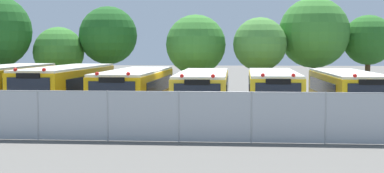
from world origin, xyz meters
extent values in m
plane|color=#595651|center=(0.00, 0.00, 0.00)|extent=(160.00, 160.00, 0.00)
cube|color=#EAA80C|center=(-8.90, 0.10, 1.45)|extent=(2.46, 9.20, 2.19)
cube|color=white|center=(-8.90, 0.10, 2.60)|extent=(2.41, 9.02, 0.12)
cube|color=black|center=(-7.70, 0.38, 1.80)|extent=(0.12, 7.16, 0.79)
cube|color=black|center=(-8.90, 0.10, 1.01)|extent=(2.49, 9.29, 0.10)
cylinder|color=black|center=(-7.90, -3.10, 0.50)|extent=(0.29, 1.00, 1.00)
cylinder|color=black|center=(-7.83, 2.87, 0.50)|extent=(0.29, 1.00, 1.00)
cylinder|color=black|center=(-9.91, 2.89, 0.50)|extent=(0.29, 1.00, 1.00)
cube|color=#EAA80C|center=(-5.47, -0.16, 1.43)|extent=(2.67, 10.54, 2.17)
cube|color=white|center=(-5.47, -0.16, 2.58)|extent=(2.62, 10.33, 0.12)
cube|color=black|center=(-5.62, -5.47, 0.53)|extent=(2.43, 0.23, 0.36)
cube|color=black|center=(-5.61, -5.42, 1.82)|extent=(1.95, 0.12, 1.04)
cube|color=black|center=(-4.25, 0.10, 1.78)|extent=(0.27, 8.17, 0.78)
cube|color=black|center=(-6.66, 0.17, 1.78)|extent=(0.27, 8.17, 0.78)
cube|color=black|center=(-5.47, -0.16, 1.00)|extent=(2.70, 10.65, 0.10)
sphere|color=red|center=(-4.96, -5.27, 2.68)|extent=(0.18, 0.18, 0.18)
sphere|color=red|center=(-6.26, -5.23, 2.68)|extent=(0.18, 0.18, 0.18)
cube|color=black|center=(-5.61, -5.43, 2.42)|extent=(1.07, 0.11, 0.24)
cylinder|color=black|center=(-4.53, -4.03, 0.50)|extent=(0.31, 1.01, 1.00)
cylinder|color=black|center=(-6.62, -3.97, 0.50)|extent=(0.31, 1.01, 1.00)
cylinder|color=black|center=(-4.32, 3.24, 0.50)|extent=(0.31, 1.01, 1.00)
cylinder|color=black|center=(-6.41, 3.30, 0.50)|extent=(0.31, 1.01, 1.00)
cube|color=#EAA80C|center=(-1.87, 0.05, 1.34)|extent=(2.77, 10.40, 1.99)
cube|color=white|center=(-1.87, 0.05, 2.40)|extent=(2.71, 10.19, 0.12)
cube|color=black|center=(-1.98, -5.20, 0.53)|extent=(2.60, 0.22, 0.36)
cube|color=black|center=(-1.98, -5.15, 1.70)|extent=(2.09, 0.10, 0.95)
cube|color=black|center=(-0.57, 0.32, 1.66)|extent=(0.21, 8.07, 0.71)
cube|color=black|center=(-3.15, 0.37, 1.66)|extent=(0.21, 8.07, 0.71)
cube|color=black|center=(-1.87, 0.05, 0.95)|extent=(2.79, 10.51, 0.10)
sphere|color=red|center=(-1.28, -4.99, 2.50)|extent=(0.18, 0.18, 0.18)
sphere|color=red|center=(-2.68, -4.96, 2.50)|extent=(0.18, 0.18, 0.18)
cube|color=black|center=(-1.98, -5.16, 2.24)|extent=(1.15, 0.10, 0.24)
cylinder|color=black|center=(-0.82, -3.75, 0.50)|extent=(0.30, 1.01, 1.00)
cylinder|color=black|center=(-3.08, -3.70, 0.50)|extent=(0.30, 1.01, 1.00)
cylinder|color=black|center=(-0.67, 3.40, 0.50)|extent=(0.30, 1.01, 1.00)
cylinder|color=black|center=(-2.93, 3.45, 0.50)|extent=(0.30, 1.01, 1.00)
cube|color=yellow|center=(1.74, -0.05, 1.30)|extent=(2.52, 10.28, 1.91)
cube|color=white|center=(1.74, -0.05, 2.32)|extent=(2.47, 10.07, 0.12)
cube|color=black|center=(1.77, -5.25, 0.53)|extent=(2.51, 0.18, 0.36)
cube|color=black|center=(1.77, -5.20, 1.65)|extent=(2.02, 0.07, 0.91)
cube|color=black|center=(2.98, 0.25, 1.61)|extent=(0.09, 8.00, 0.69)
cube|color=black|center=(0.48, 0.24, 1.61)|extent=(0.09, 8.00, 0.69)
cube|color=black|center=(1.74, -0.05, 0.92)|extent=(2.55, 10.38, 0.10)
sphere|color=red|center=(2.44, -5.03, 2.42)|extent=(0.18, 0.18, 0.18)
sphere|color=red|center=(1.09, -5.04, 2.42)|extent=(0.18, 0.18, 0.18)
cube|color=black|center=(1.77, -5.21, 2.16)|extent=(1.11, 0.09, 0.24)
cylinder|color=black|center=(2.85, -3.78, 0.50)|extent=(0.29, 1.00, 1.00)
cylinder|color=black|center=(0.67, -3.79, 0.50)|extent=(0.29, 1.00, 1.00)
cylinder|color=black|center=(2.81, 3.28, 0.50)|extent=(0.29, 1.00, 1.00)
cylinder|color=black|center=(0.62, 3.27, 0.50)|extent=(0.29, 1.00, 1.00)
cube|color=yellow|center=(5.32, -0.23, 1.32)|extent=(2.54, 9.65, 1.94)
cube|color=white|center=(5.32, -0.23, 2.35)|extent=(2.49, 9.45, 0.12)
cube|color=black|center=(5.24, -5.11, 0.53)|extent=(2.43, 0.20, 0.36)
cube|color=black|center=(5.24, -5.06, 1.67)|extent=(1.95, 0.09, 0.93)
cube|color=black|center=(6.53, 0.05, 1.63)|extent=(0.17, 7.49, 0.70)
cube|color=black|center=(4.11, 0.09, 1.63)|extent=(0.17, 7.49, 0.70)
cube|color=black|center=(5.32, -0.23, 0.93)|extent=(2.56, 9.74, 0.10)
sphere|color=red|center=(5.89, -4.90, 2.45)|extent=(0.18, 0.18, 0.18)
sphere|color=red|center=(4.59, -4.87, 2.45)|extent=(0.18, 0.18, 0.18)
cube|color=black|center=(5.24, -5.07, 2.19)|extent=(1.07, 0.10, 0.24)
cylinder|color=black|center=(6.31, -3.65, 0.50)|extent=(0.30, 1.00, 1.00)
cylinder|color=black|center=(4.21, -3.62, 0.50)|extent=(0.30, 1.00, 1.00)
cylinder|color=black|center=(6.42, 2.75, 0.50)|extent=(0.30, 1.00, 1.00)
cylinder|color=black|center=(4.32, 2.79, 0.50)|extent=(0.30, 1.00, 1.00)
cube|color=yellow|center=(9.11, -0.07, 1.31)|extent=(2.68, 9.66, 1.93)
cube|color=white|center=(9.11, -0.07, 2.34)|extent=(2.63, 9.46, 0.12)
cube|color=black|center=(9.20, -4.94, 0.53)|extent=(2.55, 0.21, 0.36)
cube|color=black|center=(9.20, -4.89, 1.66)|extent=(2.04, 0.10, 0.93)
cube|color=black|center=(10.37, 0.26, 1.62)|extent=(0.19, 7.49, 0.69)
cube|color=black|center=(7.84, 0.20, 1.62)|extent=(0.19, 7.49, 0.69)
cube|color=black|center=(9.11, -0.07, 0.93)|extent=(2.71, 9.75, 0.10)
sphere|color=red|center=(8.52, -4.74, 2.44)|extent=(0.18, 0.18, 0.18)
cube|color=black|center=(9.20, -4.90, 2.18)|extent=(1.12, 0.10, 0.24)
cylinder|color=black|center=(8.07, -3.50, 0.50)|extent=(0.30, 1.01, 1.00)
cylinder|color=black|center=(10.15, 2.96, 0.50)|extent=(0.30, 1.01, 1.00)
cylinder|color=black|center=(7.94, 2.91, 0.50)|extent=(0.30, 1.01, 1.00)
cylinder|color=#4C3823|center=(-8.65, 8.22, 1.01)|extent=(0.41, 0.41, 2.01)
sphere|color=#387A2D|center=(-8.65, 8.22, 3.30)|extent=(3.45, 3.45, 3.45)
sphere|color=#387A2D|center=(-9.15, 7.93, 3.29)|extent=(1.94, 1.94, 1.94)
cylinder|color=#4C3823|center=(-5.31, 8.70, 1.48)|extent=(0.30, 0.30, 2.97)
sphere|color=#1E561E|center=(-5.31, 8.70, 4.46)|extent=(3.97, 3.97, 3.97)
sphere|color=#1E561E|center=(-5.75, 9.06, 4.83)|extent=(2.60, 2.60, 2.60)
cylinder|color=#4C3823|center=(0.72, 8.35, 1.16)|extent=(0.44, 0.44, 2.32)
sphere|color=#387A2D|center=(0.72, 8.35, 3.82)|extent=(4.02, 4.02, 4.02)
sphere|color=#387A2D|center=(0.55, 8.51, 3.83)|extent=(3.00, 3.00, 3.00)
cylinder|color=#4C3823|center=(4.98, 7.87, 1.26)|extent=(0.45, 0.45, 2.53)
sphere|color=#478438|center=(4.98, 7.87, 3.85)|extent=(3.53, 3.53, 3.53)
sphere|color=#478438|center=(4.36, 8.04, 4.02)|extent=(2.16, 2.16, 2.16)
cylinder|color=#4C3823|center=(8.66, 9.28, 1.42)|extent=(0.34, 0.34, 2.83)
sphere|color=#387A2D|center=(8.66, 9.28, 4.62)|extent=(4.76, 4.76, 4.76)
sphere|color=#387A2D|center=(9.28, 9.34, 4.81)|extent=(2.90, 2.90, 2.90)
cylinder|color=#4C3823|center=(12.34, 9.68, 1.43)|extent=(0.35, 0.35, 2.87)
sphere|color=#286623|center=(12.34, 9.68, 4.14)|extent=(3.38, 3.38, 3.38)
sphere|color=#286623|center=(12.57, 10.00, 4.44)|extent=(2.15, 2.15, 2.15)
cylinder|color=#9EA0A3|center=(-4.34, -7.80, 0.99)|extent=(0.07, 0.07, 1.98)
cylinder|color=#9EA0A3|center=(-1.55, -7.80, 0.99)|extent=(0.07, 0.07, 1.98)
cylinder|color=#9EA0A3|center=(1.24, -7.80, 0.99)|extent=(0.07, 0.07, 1.98)
cylinder|color=#9EA0A3|center=(4.03, -7.80, 0.99)|extent=(0.07, 0.07, 1.98)
cylinder|color=#9EA0A3|center=(6.82, -7.80, 0.99)|extent=(0.07, 0.07, 1.98)
cube|color=#ADB2B7|center=(-0.16, -7.80, 0.99)|extent=(25.11, 0.02, 1.94)
cylinder|color=#9EA0A3|center=(-0.16, -7.80, 1.95)|extent=(25.11, 0.04, 0.04)
camera|label=1|loc=(3.44, -29.19, 3.69)|focal=52.47mm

